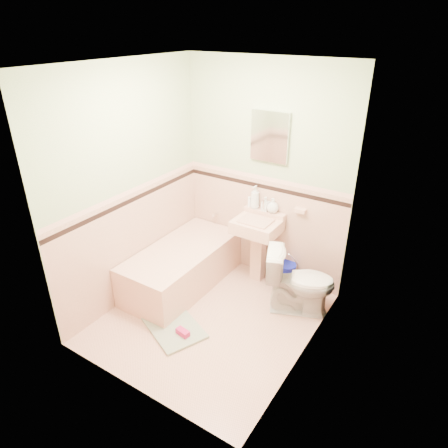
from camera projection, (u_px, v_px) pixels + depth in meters
The scene contains 32 objects.
floor at pixel (211, 318), 4.25m from camera, with size 2.20×2.20×0.00m, color #E0AA93.
ceiling at pixel (207, 63), 3.12m from camera, with size 2.20×2.20×0.00m, color white.
wall_back at pixel (265, 175), 4.51m from camera, with size 2.50×2.50×0.00m, color beige.
wall_front at pixel (121, 265), 2.86m from camera, with size 2.50×2.50×0.00m, color beige.
wall_left at pixel (129, 188), 4.16m from camera, with size 2.50×2.50×0.00m, color beige.
wall_right at pixel (313, 238), 3.20m from camera, with size 2.50×2.50×0.00m, color beige.
wainscot_back at pixel (262, 227), 4.79m from camera, with size 2.00×2.00×0.00m, color #E3AF98.
wainscot_front at pixel (132, 334), 3.16m from camera, with size 2.00×2.00×0.00m, color #E3AF98.
wainscot_left at pixel (136, 243), 4.45m from camera, with size 2.20×2.20×0.00m, color #E3AF98.
wainscot_right at pixel (304, 304), 3.50m from camera, with size 2.20×2.20×0.00m, color #E3AF98.
accent_back at pixel (264, 187), 4.56m from camera, with size 2.00×2.00×0.00m, color black.
accent_front at pixel (125, 279), 2.93m from camera, with size 2.00×2.00×0.00m, color black.
accent_left at pixel (132, 200), 4.21m from camera, with size 2.20×2.20×0.00m, color black.
accent_right at pixel (309, 252), 3.27m from camera, with size 2.20×2.20×0.00m, color black.
cap_back at pixel (264, 178), 4.51m from camera, with size 2.00×2.00×0.00m, color #E0AB9B.
cap_front at pixel (124, 267), 2.88m from camera, with size 2.00×2.00×0.00m, color #E0AB9B.
cap_left at pixel (131, 191), 4.17m from camera, with size 2.20×2.20×0.00m, color #E0AB9B.
cap_right at pixel (311, 241), 3.22m from camera, with size 2.20×2.20×0.00m, color #E0AB9B.
bathtub at pixel (182, 268), 4.70m from camera, with size 0.70×1.50×0.45m, color #DBA58E.
tub_faucet at pixel (216, 214), 5.06m from camera, with size 0.04×0.04×0.12m, color silver.
sink at pixel (256, 251), 4.69m from camera, with size 0.51×0.48×0.80m, color #DBA58E, non-canonical shape.
sink_faucet at pixel (264, 204), 4.55m from camera, with size 0.02×0.02×0.10m, color silver.
medicine_cabinet at pixel (270, 137), 4.26m from camera, with size 0.43×0.04×0.54m, color white.
soap_dish at pixel (300, 210), 4.39m from camera, with size 0.13×0.07×0.04m, color #DBA58E.
soap_bottle_left at pixel (255, 197), 4.62m from camera, with size 0.10×0.11×0.27m, color #B2B2B2.
soap_bottle_mid at pixel (266, 204), 4.58m from camera, with size 0.07×0.08×0.16m, color #B2B2B2.
soap_bottle_right at pixel (273, 205), 4.54m from camera, with size 0.13×0.13×0.17m, color #B2B2B2.
tube at pixel (249, 202), 4.69m from camera, with size 0.04×0.04×0.12m, color white.
toilet at pixel (300, 281), 4.21m from camera, with size 0.40×0.71×0.72m, color white.
bucket at pixel (285, 273), 4.77m from camera, with size 0.27×0.27×0.27m, color #131CAB, non-canonical shape.
bath_mat at pixel (173, 326), 4.11m from camera, with size 0.68×0.45×0.03m, color gray.
shoe at pixel (183, 332), 3.97m from camera, with size 0.14×0.07×0.06m, color #BF1E59.
Camera 1 is at (1.92, -2.75, 2.80)m, focal length 32.37 mm.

